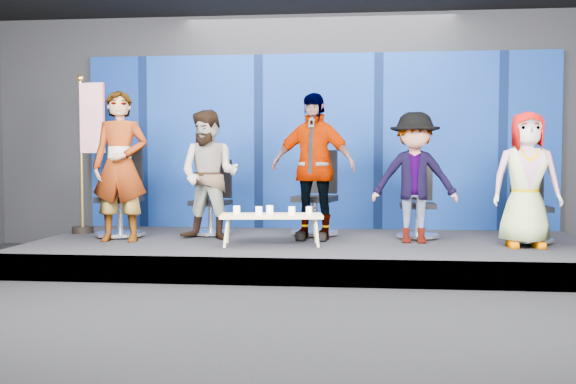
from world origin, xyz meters
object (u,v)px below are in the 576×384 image
Objects in this scene: chair_a at (121,208)px; panelist_b at (209,175)px; mug_b at (259,211)px; mug_e at (309,210)px; chair_c at (316,207)px; flag_stand at (88,150)px; panelist_d at (415,178)px; panelist_a at (120,166)px; chair_b at (212,210)px; chair_e at (530,216)px; chair_d at (417,213)px; panelist_c at (313,167)px; panelist_e at (526,180)px; coffee_table at (272,217)px; mug_d at (292,211)px; mug_a at (237,210)px; mug_c at (270,210)px.

panelist_b is (1.25, -0.18, 0.45)m from chair_a.
mug_e is (0.59, 0.17, -0.00)m from mug_b.
mug_e is at bearing -78.59° from chair_c.
panelist_d is at bearing -0.94° from flag_stand.
panelist_a is 1.84× the size of chair_b.
chair_e is 3.39m from mug_b.
panelist_c is at bearing -164.44° from chair_d.
chair_e is at bearing 71.15° from panelist_e.
chair_a is at bearing 162.68° from coffee_table.
panelist_e is (3.87, -0.34, -0.04)m from panelist_b.
panelist_a is at bearing -146.46° from chair_c.
flag_stand is at bearing 158.21° from mug_b.
chair_e is at bearing 2.58° from flag_stand.
mug_d reaches higher than coffee_table.
panelist_b reaches higher than chair_b.
panelist_d is 2.23m from mug_a.
panelist_a is 19.43× the size of mug_d.
chair_b is (1.17, 0.31, -0.05)m from chair_a.
panelist_a reaches higher than mug_b.
panelist_e reaches higher than chair_e.
panelist_b is at bearing -70.25° from chair_b.
panelist_b is (0.08, -0.50, 0.50)m from chair_b.
flag_stand is (-5.86, 0.35, 0.84)m from chair_e.
chair_c is 0.62× the size of panelist_c.
chair_b reaches higher than mug_c.
panelist_a is 18.45× the size of mug_c.
chair_e is (2.70, -0.48, -0.06)m from chair_c.
panelist_a is at bearing -73.70° from chair_a.
panelist_b reaches higher than mug_a.
chair_c is at bearing 17.00° from panelist_a.
chair_a is at bearing -21.33° from flag_stand.
panelist_b is at bearing 151.16° from coffee_table.
mug_b and mug_d have the same top height.
panelist_d is at bearing 14.24° from mug_b.
flag_stand reaches higher than mug_c.
chair_b is 1.64m from mug_e.
mug_e is at bearing -78.67° from panelist_c.
chair_a is at bearing -168.83° from panelist_c.
mug_a is (0.44, -0.47, -0.41)m from panelist_b.
chair_e is 3.23m from coffee_table.
mug_c reaches higher than mug_a.
mug_b is at bearing -157.37° from coffee_table.
panelist_e is 15.54× the size of mug_c.
chair_a is 0.76m from panelist_a.
mug_c reaches higher than mug_b.
chair_e is at bearing 1.22° from panelist_a.
chair_e is at bearing 12.85° from panelist_b.
chair_d is at bearing 147.74° from panelist_e.
chair_a is at bearing -177.16° from panelist_b.
panelist_a is 1.49× the size of coffee_table.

